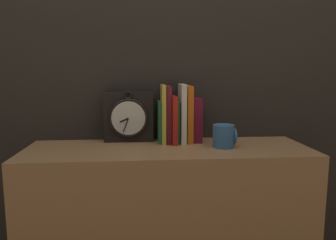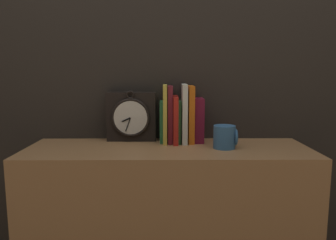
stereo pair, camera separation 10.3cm
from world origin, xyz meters
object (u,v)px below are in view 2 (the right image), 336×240
Objects in this scene: clock at (131,117)px; mug at (225,137)px; book_slot6_orange at (191,114)px; book_slot2_maroon at (170,114)px; book_slot7_maroon at (198,120)px; book_slot0_green at (162,121)px; book_slot3_red at (175,119)px; book_slot1_yellow at (165,114)px; book_slot4_green at (179,121)px; book_slot5_white at (184,113)px.

mug is (0.40, -0.15, -0.06)m from clock.
clock is at bearing 174.04° from book_slot6_orange.
book_slot2_maroon is 0.27m from mug.
clock is at bearing 170.93° from book_slot2_maroon.
book_slot6_orange is at bearing -169.59° from book_slot7_maroon.
book_slot3_red is (0.06, -0.02, 0.01)m from book_slot0_green.
book_slot1_yellow reaches higher than book_slot6_orange.
clock is 1.24× the size of book_slot4_green.
book_slot5_white is (0.06, -0.01, 0.00)m from book_slot2_maroon.
book_slot1_yellow reaches higher than book_slot4_green.
book_slot6_orange reaches higher than book_slot7_maroon.
book_slot5_white is 0.03m from book_slot6_orange.
book_slot3_red is at bearing -11.60° from clock.
mug is (0.18, -0.13, -0.04)m from book_slot4_green.
mug is at bearing -26.02° from book_slot1_yellow.
book_slot2_maroon reaches higher than mug.
book_slot4_green is 0.74× the size of book_slot6_orange.
book_slot6_orange reaches higher than book_slot0_green.
book_slot7_maroon is at bearing 3.98° from book_slot4_green.
book_slot5_white is (0.04, 0.01, 0.03)m from book_slot3_red.
book_slot6_orange is (0.03, 0.01, -0.00)m from book_slot5_white.
clock is 0.90× the size of book_slot1_yellow.
book_slot6_orange is at bearing 10.58° from book_slot3_red.
book_slot5_white is 1.03× the size of book_slot6_orange.
book_slot3_red reaches higher than mug.
book_slot1_yellow is at bearing -174.25° from book_slot4_green.
book_slot5_white reaches higher than book_slot4_green.
clock is 0.16m from book_slot1_yellow.
book_slot5_white is 0.22m from mug.
book_slot1_yellow is 1.02× the size of book_slot6_orange.
book_slot6_orange reaches higher than book_slot4_green.
book_slot0_green is 0.93× the size of book_slot7_maroon.
book_slot3_red is at bearing -8.51° from book_slot1_yellow.
book_slot3_red is at bearing -169.47° from book_slot7_maroon.
book_slot5_white is (0.08, -0.00, 0.00)m from book_slot1_yellow.
book_slot2_maroon is at bearing 150.60° from mug.
book_slot2_maroon reaches higher than book_slot0_green.
book_slot0_green is 1.91× the size of mug.
mug is (0.20, -0.11, -0.06)m from book_slot3_red.
clock is 0.24m from book_slot5_white.
book_slot2_maroon is 0.05m from book_slot4_green.
clock is 0.22m from book_slot4_green.
book_slot3_red reaches higher than book_slot7_maroon.
book_slot4_green is (0.06, 0.01, -0.03)m from book_slot1_yellow.
book_slot0_green is 0.71× the size of book_slot1_yellow.
book_slot2_maroon is at bearing -179.45° from book_slot4_green.
book_slot1_yellow reaches higher than book_slot7_maroon.
book_slot7_maroon is at bearing 10.53° from book_slot3_red.
book_slot1_yellow is 1.30× the size of book_slot7_maroon.
book_slot5_white is (0.02, -0.01, 0.04)m from book_slot4_green.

